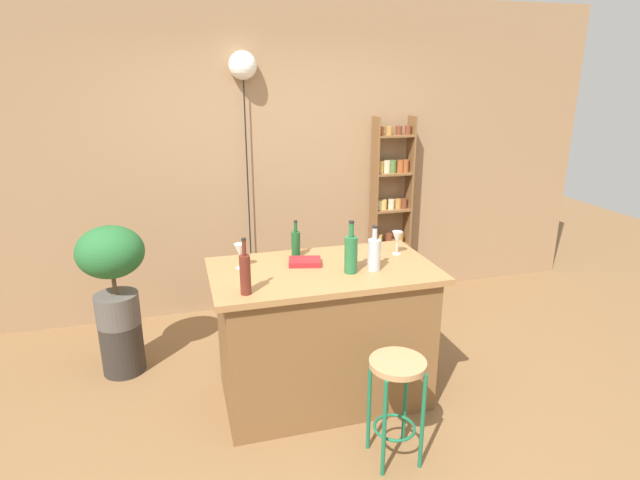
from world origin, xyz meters
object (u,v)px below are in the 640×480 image
object	(u,v)px
potted_plant	(112,266)
wine_glass_center	(397,238)
plant_stool	(123,347)
bottle_vinegar	(374,254)
cookbook	(305,262)
bottle_olive_oil	(351,253)
bar_stool	(397,387)
bottle_sauce_amber	(296,243)
spice_shelf	(391,209)
bottle_spirits_clear	(245,273)
pendant_globe_light	(243,69)
wine_glass_left	(240,251)

from	to	relation	value
potted_plant	wine_glass_center	xyz separation A→B (m)	(1.93, -0.58, 0.22)
plant_stool	wine_glass_center	size ratio (longest dim) A/B	2.40
bottle_vinegar	cookbook	bearing A→B (deg)	151.18
potted_plant	bottle_olive_oil	world-z (taller)	bottle_olive_oil
bar_stool	plant_stool	xyz separation A→B (m)	(-1.58, 1.42, -0.28)
bar_stool	bottle_vinegar	size ratio (longest dim) A/B	2.18
bottle_sauce_amber	cookbook	bearing A→B (deg)	-81.88
spice_shelf	bottle_vinegar	world-z (taller)	spice_shelf
bar_stool	bottle_spirits_clear	world-z (taller)	bottle_spirits_clear
bar_stool	potted_plant	world-z (taller)	potted_plant
potted_plant	bottle_sauce_amber	world-z (taller)	bottle_sauce_amber
bottle_sauce_amber	bar_stool	bearing A→B (deg)	-70.59
plant_stool	cookbook	xyz separation A→B (m)	(1.26, -0.61, 0.77)
bar_stool	wine_glass_center	size ratio (longest dim) A/B	3.91
spice_shelf	bar_stool	bearing A→B (deg)	-112.04
spice_shelf	cookbook	world-z (taller)	spice_shelf
bottle_vinegar	bottle_olive_oil	world-z (taller)	bottle_olive_oil
wine_glass_center	pendant_globe_light	bearing A→B (deg)	120.25
bottle_vinegar	cookbook	distance (m)	0.47
bar_stool	cookbook	distance (m)	1.00
plant_stool	pendant_globe_light	size ratio (longest dim) A/B	0.17
wine_glass_left	pendant_globe_light	bearing A→B (deg)	79.43
bar_stool	potted_plant	xyz separation A→B (m)	(-1.58, 1.42, 0.37)
spice_shelf	pendant_globe_light	size ratio (longest dim) A/B	0.76
plant_stool	potted_plant	distance (m)	0.65
bottle_vinegar	bottle_olive_oil	distance (m)	0.16
spice_shelf	wine_glass_center	size ratio (longest dim) A/B	10.84
cookbook	pendant_globe_light	world-z (taller)	pendant_globe_light
bottle_vinegar	bar_stool	bearing A→B (deg)	-97.60
spice_shelf	wine_glass_center	xyz separation A→B (m)	(-0.55, -1.37, 0.17)
plant_stool	bottle_sauce_amber	xyz separation A→B (m)	(1.24, -0.45, 0.85)
bottle_vinegar	pendant_globe_light	world-z (taller)	pendant_globe_light
bottle_olive_oil	wine_glass_center	world-z (taller)	bottle_olive_oil
bar_stool	cookbook	xyz separation A→B (m)	(-0.32, 0.81, 0.49)
bottle_vinegar	bottle_olive_oil	xyz separation A→B (m)	(-0.16, -0.00, 0.02)
bottle_vinegar	wine_glass_center	distance (m)	0.36
spice_shelf	pendant_globe_light	xyz separation A→B (m)	(-1.37, 0.05, 1.30)
wine_glass_left	pendant_globe_light	distance (m)	1.81
wine_glass_center	plant_stool	bearing A→B (deg)	163.29
bar_stool	wine_glass_left	world-z (taller)	wine_glass_left
cookbook	plant_stool	bearing A→B (deg)	168.01
bottle_vinegar	wine_glass_center	size ratio (longest dim) A/B	1.79
bottle_spirits_clear	cookbook	world-z (taller)	bottle_spirits_clear
bottle_olive_oil	bottle_sauce_amber	bearing A→B (deg)	125.01
wine_glass_left	cookbook	xyz separation A→B (m)	(0.42, -0.05, -0.10)
bottle_olive_oil	plant_stool	bearing A→B (deg)	151.28
bottle_sauce_amber	wine_glass_left	xyz separation A→B (m)	(-0.40, -0.11, 0.02)
plant_stool	wine_glass_left	bearing A→B (deg)	-33.33
plant_stool	bottle_olive_oil	distance (m)	1.93
spice_shelf	bottle_sauce_amber	size ratio (longest dim) A/B	6.86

